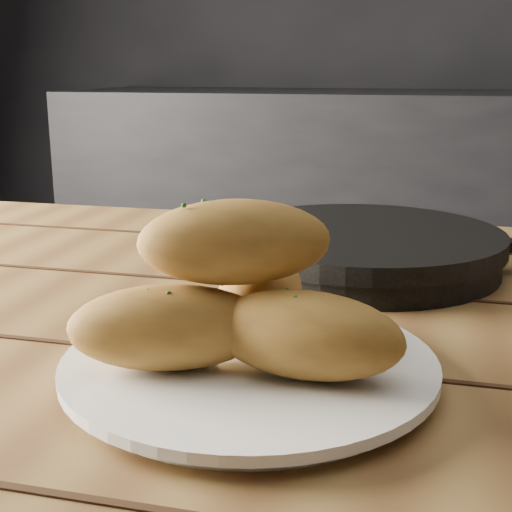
{
  "coord_description": "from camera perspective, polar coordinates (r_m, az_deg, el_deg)",
  "views": [
    {
      "loc": [
        -0.24,
        -0.59,
        0.98
      ],
      "look_at": [
        -0.36,
        -0.1,
        0.84
      ],
      "focal_mm": 50.0,
      "sensor_mm": 36.0,
      "label": 1
    }
  ],
  "objects": [
    {
      "name": "table",
      "position": [
        0.69,
        8.61,
        -13.24
      ],
      "size": [
        1.47,
        0.93,
        0.75
      ],
      "color": "brown",
      "rests_on": "ground"
    },
    {
      "name": "counter",
      "position": [
        2.37,
        19.6,
        1.23
      ],
      "size": [
        2.8,
        0.6,
        0.9
      ],
      "primitive_type": "cube",
      "color": "black",
      "rests_on": "ground"
    },
    {
      "name": "bread_rolls",
      "position": [
        0.51,
        -1.16,
        -3.54
      ],
      "size": [
        0.24,
        0.2,
        0.12
      ],
      "color": "#AA762F",
      "rests_on": "plate"
    },
    {
      "name": "plate",
      "position": [
        0.53,
        -0.53,
        -8.9
      ],
      "size": [
        0.28,
        0.28,
        0.02
      ],
      "color": "white",
      "rests_on": "table"
    },
    {
      "name": "skillet",
      "position": [
        0.83,
        8.65,
        0.62
      ],
      "size": [
        0.45,
        0.32,
        0.05
      ],
      "color": "black",
      "rests_on": "table"
    }
  ]
}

